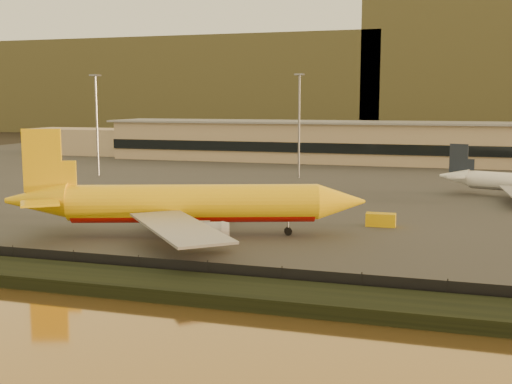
{
  "coord_description": "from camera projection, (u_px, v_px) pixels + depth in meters",
  "views": [
    {
      "loc": [
        25.73,
        -73.78,
        19.05
      ],
      "look_at": [
        -0.35,
        12.0,
        6.29
      ],
      "focal_mm": 45.0,
      "sensor_mm": 36.0,
      "label": 1
    }
  ],
  "objects": [
    {
      "name": "ground",
      "position": [
        231.0,
        255.0,
        79.98
      ],
      "size": [
        900.0,
        900.0,
        0.0
      ],
      "primitive_type": "plane",
      "color": "black",
      "rests_on": "ground"
    },
    {
      "name": "perimeter_fence",
      "position": [
        190.0,
        271.0,
        67.48
      ],
      "size": [
        300.0,
        0.05,
        2.2
      ],
      "primitive_type": "cube",
      "color": "black",
      "rests_on": "tarmac"
    },
    {
      "name": "terminal_building",
      "position": [
        318.0,
        142.0,
        202.2
      ],
      "size": [
        202.0,
        25.0,
        12.6
      ],
      "color": "tan",
      "rests_on": "tarmac"
    },
    {
      "name": "gse_vehicle_white",
      "position": [
        253.0,
        205.0,
        111.23
      ],
      "size": [
        4.81,
        2.87,
        2.02
      ],
      "primitive_type": "cube",
      "rotation": [
        0.0,
        0.0,
        0.2
      ],
      "color": "white",
      "rests_on": "tarmac"
    },
    {
      "name": "dhl_cargo_jet",
      "position": [
        187.0,
        204.0,
        89.79
      ],
      "size": [
        49.22,
        46.86,
        15.08
      ],
      "rotation": [
        0.0,
        0.0,
        0.33
      ],
      "color": "yellow",
      "rests_on": "tarmac"
    },
    {
      "name": "distant_hills",
      "position": [
        376.0,
        81.0,
        403.58
      ],
      "size": [
        470.0,
        160.0,
        70.0
      ],
      "color": "brown",
      "rests_on": "ground"
    },
    {
      "name": "apron_light_masts",
      "position": [
        402.0,
        116.0,
        144.49
      ],
      "size": [
        152.2,
        12.2,
        25.4
      ],
      "color": "slate",
      "rests_on": "tarmac"
    },
    {
      "name": "embankment",
      "position": [
        175.0,
        287.0,
        63.77
      ],
      "size": [
        320.0,
        7.0,
        1.4
      ],
      "primitive_type": "cube",
      "color": "black",
      "rests_on": "ground"
    },
    {
      "name": "tarmac",
      "position": [
        348.0,
        173.0,
        169.95
      ],
      "size": [
        320.0,
        220.0,
        0.2
      ],
      "primitive_type": "cube",
      "color": "#2D2D2D",
      "rests_on": "ground"
    },
    {
      "name": "gse_vehicle_yellow",
      "position": [
        381.0,
        220.0,
        97.14
      ],
      "size": [
        4.45,
        2.04,
        1.99
      ],
      "primitive_type": "cube",
      "rotation": [
        0.0,
        0.0,
        0.01
      ],
      "color": "yellow",
      "rests_on": "tarmac"
    }
  ]
}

